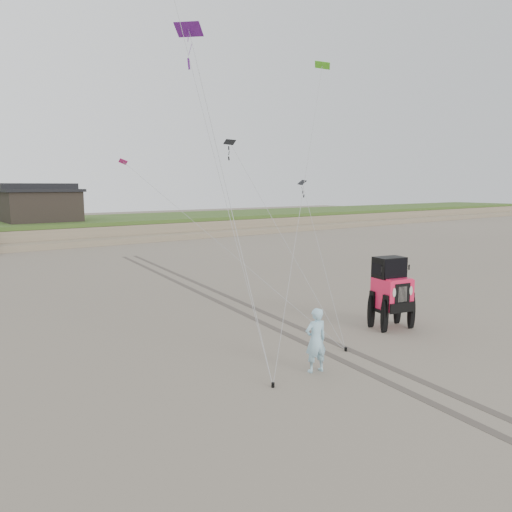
{
  "coord_description": "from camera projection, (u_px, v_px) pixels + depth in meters",
  "views": [
    {
      "loc": [
        -9.65,
        -9.74,
        4.86
      ],
      "look_at": [
        0.05,
        3.0,
        2.6
      ],
      "focal_mm": 35.0,
      "sensor_mm": 36.0,
      "label": 1
    }
  ],
  "objects": [
    {
      "name": "ground",
      "position": [
        318.0,
        359.0,
        14.14
      ],
      "size": [
        160.0,
        160.0,
        0.0
      ],
      "primitive_type": "plane",
      "color": "#6B6054",
      "rests_on": "ground"
    },
    {
      "name": "dune_ridge",
      "position": [
        17.0,
        232.0,
        43.57
      ],
      "size": [
        160.0,
        14.25,
        1.73
      ],
      "color": "#7A6B54",
      "rests_on": "ground"
    },
    {
      "name": "cabin",
      "position": [
        41.0,
        204.0,
        44.03
      ],
      "size": [
        6.4,
        5.4,
        3.35
      ],
      "color": "black",
      "rests_on": "dune_ridge"
    },
    {
      "name": "jeep",
      "position": [
        392.0,
        300.0,
        17.05
      ],
      "size": [
        3.33,
        5.62,
        1.96
      ],
      "primitive_type": null,
      "rotation": [
        0.0,
        0.0,
        -0.21
      ],
      "color": "#F41E4C",
      "rests_on": "ground"
    },
    {
      "name": "man",
      "position": [
        316.0,
        340.0,
        13.03
      ],
      "size": [
        0.7,
        0.53,
        1.72
      ],
      "primitive_type": "imported",
      "rotation": [
        0.0,
        0.0,
        2.95
      ],
      "color": "#8DBFDA",
      "rests_on": "ground"
    },
    {
      "name": "kite_flock",
      "position": [
        210.0,
        51.0,
        21.46
      ],
      "size": [
        8.64,
        7.67,
        9.05
      ],
      "color": "black",
      "rests_on": "ground"
    },
    {
      "name": "stake_main",
      "position": [
        273.0,
        385.0,
        12.12
      ],
      "size": [
        0.08,
        0.08,
        0.12
      ],
      "primitive_type": "cylinder",
      "color": "black",
      "rests_on": "ground"
    },
    {
      "name": "stake_aux",
      "position": [
        346.0,
        349.0,
        14.77
      ],
      "size": [
        0.08,
        0.08,
        0.12
      ],
      "primitive_type": "cylinder",
      "color": "black",
      "rests_on": "ground"
    },
    {
      "name": "tire_tracks",
      "position": [
        222.0,
        299.0,
        21.64
      ],
      "size": [
        5.22,
        29.74,
        0.01
      ],
      "color": "#4C443D",
      "rests_on": "ground"
    }
  ]
}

